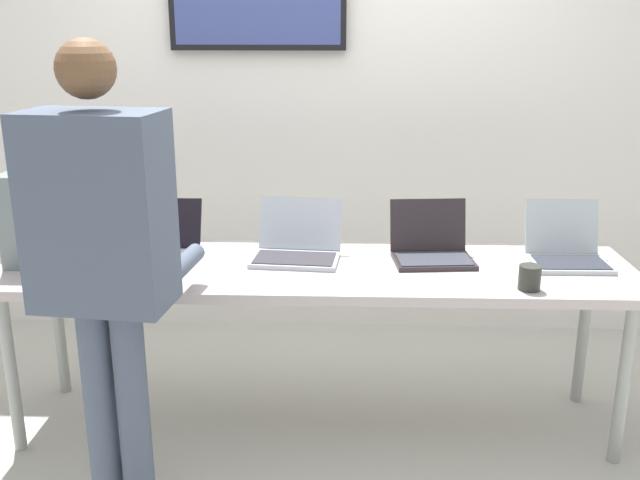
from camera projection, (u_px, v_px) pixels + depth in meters
ground at (315, 426)px, 3.21m from camera, size 8.00×8.00×0.04m
back_wall at (322, 107)px, 3.92m from camera, size 8.00×0.11×2.54m
workbench at (315, 278)px, 3.01m from camera, size 2.66×0.70×0.74m
equipment_box at (59, 214)px, 3.05m from camera, size 0.36×0.39×0.39m
laptop_station_0 at (161, 244)px, 3.11m from camera, size 0.33×0.33×0.22m
laptop_station_1 at (297, 245)px, 3.08m from camera, size 0.39×0.35×0.24m
laptop_station_2 at (431, 247)px, 3.06m from camera, size 0.36×0.32×0.24m
laptop_station_3 at (567, 249)px, 3.02m from camera, size 0.32×0.31×0.25m
person at (103, 246)px, 2.34m from camera, size 0.48×0.62×1.68m
coffee_mug at (530, 278)px, 2.71m from camera, size 0.08×0.08×0.10m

